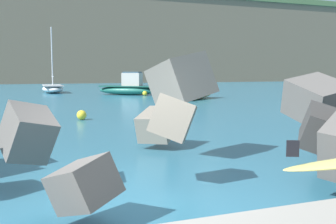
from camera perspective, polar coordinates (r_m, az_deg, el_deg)
ground_plane at (r=6.85m, az=-4.83°, el=-12.37°), size 400.00×400.00×0.00m
breakwater_jetty at (r=8.28m, az=-13.21°, el=0.49°), size 32.27×7.45×3.23m
boat_near_left at (r=36.82m, az=-5.76°, el=3.54°), size 5.63×4.91×2.18m
boat_near_centre at (r=42.10m, az=-16.53°, el=3.35°), size 2.14×5.15×6.70m
boat_near_right at (r=30.86m, az=3.57°, el=3.06°), size 5.79×4.98×2.03m
mooring_buoy_middle at (r=35.62m, az=-3.41°, el=2.76°), size 0.44×0.44×0.44m
mooring_buoy_outer at (r=17.91m, az=-12.54°, el=-0.44°), size 0.44×0.44×0.44m
headland_bluff at (r=95.76m, az=-8.26°, el=10.17°), size 105.62×37.72×18.82m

